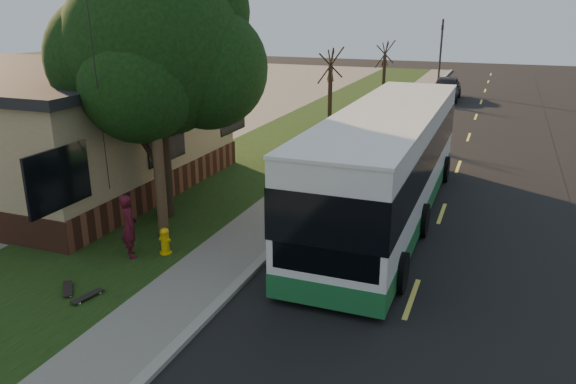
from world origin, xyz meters
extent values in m
plane|color=black|center=(0.00, 0.00, 0.00)|extent=(120.00, 120.00, 0.00)
cube|color=black|center=(4.00, 10.00, 0.01)|extent=(8.00, 80.00, 0.01)
cube|color=gray|center=(0.00, 10.00, 0.06)|extent=(0.25, 80.00, 0.12)
cube|color=slate|center=(-1.00, 10.00, 0.04)|extent=(2.00, 80.00, 0.08)
cube|color=black|center=(-4.50, 10.00, 0.04)|extent=(5.00, 80.00, 0.07)
cube|color=slate|center=(-14.50, 10.00, 0.02)|extent=(15.00, 80.00, 0.04)
cylinder|color=#E1B30B|center=(-2.60, 0.00, 0.35)|extent=(0.22, 0.22, 0.55)
sphere|color=#E1B30B|center=(-2.60, 0.00, 0.69)|extent=(0.24, 0.24, 0.24)
cylinder|color=#E1B30B|center=(-2.60, 0.00, 0.47)|extent=(0.30, 0.10, 0.10)
cylinder|color=#E1B30B|center=(-2.60, 0.00, 0.47)|extent=(0.10, 0.18, 0.10)
cylinder|color=#E1B30B|center=(-2.60, 0.00, 0.09)|extent=(0.32, 0.32, 0.04)
cylinder|color=#473321|center=(-3.30, 1.00, 4.57)|extent=(0.30, 0.30, 9.00)
cylinder|color=#2D2D30|center=(-4.20, -0.10, 3.80)|extent=(2.52, 3.21, 7.60)
cylinder|color=black|center=(-4.20, 2.50, 2.07)|extent=(0.56, 0.56, 4.00)
sphere|color=black|center=(-4.20, 2.50, 5.27)|extent=(5.20, 5.20, 5.20)
sphere|color=black|center=(-2.80, 3.10, 4.67)|extent=(3.60, 3.60, 3.60)
sphere|color=black|center=(-5.40, 2.10, 4.97)|extent=(3.80, 3.80, 3.80)
sphere|color=black|center=(-3.90, 1.20, 4.37)|extent=(3.20, 3.20, 3.20)
sphere|color=black|center=(-4.80, 3.90, 5.67)|extent=(3.40, 3.40, 3.40)
sphere|color=black|center=(-3.30, 3.70, 6.27)|extent=(3.00, 3.00, 3.00)
cylinder|color=black|center=(-3.50, 18.00, 1.72)|extent=(0.24, 0.24, 3.30)
cylinder|color=black|center=(-3.50, 18.00, 3.37)|extent=(1.38, 0.57, 2.01)
cylinder|color=black|center=(-3.50, 18.00, 3.37)|extent=(0.74, 1.21, 1.58)
cylinder|color=black|center=(-3.50, 18.00, 3.37)|extent=(0.65, 1.05, 1.95)
cylinder|color=black|center=(-3.50, 18.00, 3.37)|extent=(1.28, 0.53, 1.33)
cylinder|color=black|center=(-3.50, 18.00, 3.37)|extent=(0.75, 1.21, 1.70)
cylinder|color=black|center=(-3.00, 30.00, 1.58)|extent=(0.24, 0.24, 3.03)
cylinder|color=black|center=(-3.00, 30.00, 3.10)|extent=(1.38, 0.57, 2.01)
cylinder|color=black|center=(-3.00, 30.00, 3.10)|extent=(0.74, 1.21, 1.58)
cylinder|color=black|center=(-3.00, 30.00, 3.10)|extent=(0.65, 1.05, 1.95)
cylinder|color=black|center=(-3.00, 30.00, 3.10)|extent=(1.28, 0.53, 1.33)
cylinder|color=black|center=(-3.00, 30.00, 3.10)|extent=(0.75, 1.21, 1.70)
cylinder|color=#2D2D30|center=(0.50, 34.00, 2.75)|extent=(0.16, 0.16, 5.50)
imported|color=black|center=(0.50, 34.00, 4.50)|extent=(0.18, 0.22, 1.10)
cube|color=silver|center=(2.31, 4.97, 1.98)|extent=(2.67, 12.82, 2.88)
cube|color=#1C622F|center=(2.31, 4.97, 0.48)|extent=(2.69, 12.84, 0.59)
cube|color=black|center=(2.31, 4.97, 2.19)|extent=(2.71, 12.86, 1.17)
cube|color=black|center=(2.31, -1.41, 1.82)|extent=(2.37, 0.06, 1.71)
cube|color=yellow|center=(2.31, -1.40, 3.26)|extent=(1.71, 0.06, 0.37)
cube|color=#FFF2CC|center=(1.51, -1.42, 0.59)|extent=(0.27, 0.04, 0.16)
cube|color=#FFF2CC|center=(3.12, -1.42, 0.59)|extent=(0.27, 0.04, 0.16)
cube|color=silver|center=(2.31, 4.97, 3.44)|extent=(2.72, 12.87, 0.08)
cylinder|color=black|center=(0.98, 0.27, 0.49)|extent=(0.30, 0.98, 0.98)
cylinder|color=black|center=(3.65, 0.27, 0.49)|extent=(0.30, 0.98, 0.98)
cylinder|color=black|center=(0.98, 3.91, 0.49)|extent=(0.30, 0.98, 0.98)
cylinder|color=black|center=(3.65, 3.91, 0.49)|extent=(0.30, 0.98, 0.98)
cylinder|color=black|center=(0.98, 9.67, 0.49)|extent=(0.30, 0.98, 0.98)
cylinder|color=black|center=(3.65, 9.67, 0.49)|extent=(0.30, 0.98, 0.98)
imported|color=#480E1B|center=(-3.36, -0.47, 0.93)|extent=(0.74, 0.73, 1.72)
cube|color=black|center=(-2.91, -2.76, 0.14)|extent=(0.37, 0.84, 0.02)
cylinder|color=silver|center=(-2.97, -3.04, 0.10)|extent=(0.19, 0.09, 0.05)
cylinder|color=silver|center=(-2.85, -2.48, 0.10)|extent=(0.19, 0.09, 0.05)
cube|color=black|center=(-3.58, -2.64, 0.14)|extent=(0.69, 0.74, 0.02)
cylinder|color=silver|center=(-3.39, -2.85, 0.10)|extent=(0.17, 0.16, 0.05)
cylinder|color=silver|center=(-3.77, -2.42, 0.10)|extent=(0.17, 0.16, 0.05)
cube|color=#13321A|center=(-7.24, 2.43, 0.58)|extent=(1.41, 1.19, 1.08)
cube|color=#13321A|center=(-7.24, 2.43, 1.16)|extent=(1.47, 1.25, 0.07)
imported|color=black|center=(1.50, 30.18, 0.83)|extent=(2.01, 4.88, 1.66)
camera|label=1|loc=(5.46, -11.75, 6.41)|focal=35.00mm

